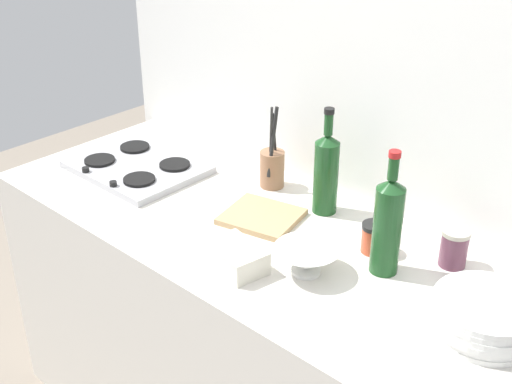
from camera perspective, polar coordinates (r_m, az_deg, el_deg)
counter_block at (r=2.30m, az=0.00°, el=-12.66°), size 1.80×0.70×0.90m
backsplash_panel at (r=2.17m, az=6.93°, el=8.42°), size 1.90×0.06×2.46m
stovetop_hob at (r=2.41m, az=-9.85°, el=2.11°), size 0.44×0.34×0.04m
plate_stack at (r=1.70m, az=18.51°, el=-9.79°), size 0.26×0.26×0.09m
wine_bottle_leftmost at (r=2.08m, az=5.85°, el=1.69°), size 0.08×0.08×0.34m
wine_bottle_mid_left at (r=1.81m, az=10.88°, el=-2.64°), size 0.08×0.08×0.35m
mixing_bowl at (r=1.82m, az=4.22°, el=-5.58°), size 0.18×0.18×0.08m
butter_dish at (r=1.84m, az=-1.64°, el=-5.44°), size 0.18×0.14×0.07m
utensil_crock at (r=2.25m, az=1.35°, el=2.09°), size 0.08×0.08×0.29m
condiment_jar_front at (r=1.92m, az=16.13°, el=-4.46°), size 0.08×0.08×0.11m
condiment_jar_rear at (r=1.93m, az=9.76°, el=-3.76°), size 0.07×0.07×0.09m
cutting_board at (r=2.08m, az=0.46°, el=-2.06°), size 0.26×0.24×0.02m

